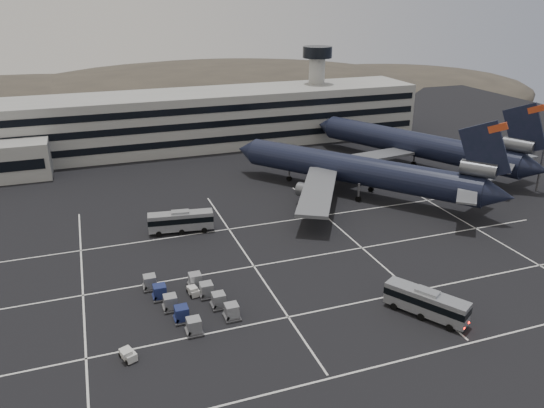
{
  "coord_description": "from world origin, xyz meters",
  "views": [
    {
      "loc": [
        -26.77,
        -62.07,
        37.66
      ],
      "look_at": [
        0.66,
        14.66,
        5.0
      ],
      "focal_mm": 35.0,
      "sensor_mm": 36.0,
      "label": 1
    }
  ],
  "objects_px": {
    "bus_far": "(181,220)",
    "tug_a": "(193,291)",
    "trijet_main": "(359,170)",
    "bus_near": "(426,302)",
    "uld_cluster": "(189,299)"
  },
  "relations": [
    {
      "from": "bus_far",
      "to": "tug_a",
      "type": "xyz_separation_m",
      "value": [
        -2.24,
        -20.55,
        -1.48
      ]
    },
    {
      "from": "trijet_main",
      "to": "bus_far",
      "type": "bearing_deg",
      "value": 150.5
    },
    {
      "from": "bus_near",
      "to": "uld_cluster",
      "type": "height_order",
      "value": "bus_near"
    },
    {
      "from": "trijet_main",
      "to": "bus_near",
      "type": "bearing_deg",
      "value": -145.04
    },
    {
      "from": "trijet_main",
      "to": "bus_near",
      "type": "height_order",
      "value": "trijet_main"
    },
    {
      "from": "bus_far",
      "to": "trijet_main",
      "type": "bearing_deg",
      "value": -73.68
    },
    {
      "from": "bus_near",
      "to": "tug_a",
      "type": "xyz_separation_m",
      "value": [
        -26.21,
        14.61,
        -1.43
      ]
    },
    {
      "from": "bus_far",
      "to": "tug_a",
      "type": "bearing_deg",
      "value": -178.46
    },
    {
      "from": "bus_far",
      "to": "uld_cluster",
      "type": "relative_size",
      "value": 0.74
    },
    {
      "from": "bus_far",
      "to": "uld_cluster",
      "type": "distance_m",
      "value": 23.21
    },
    {
      "from": "uld_cluster",
      "to": "bus_near",
      "type": "bearing_deg",
      "value": -24.16
    },
    {
      "from": "trijet_main",
      "to": "tug_a",
      "type": "height_order",
      "value": "trijet_main"
    },
    {
      "from": "bus_near",
      "to": "trijet_main",
      "type": "bearing_deg",
      "value": 41.75
    },
    {
      "from": "trijet_main",
      "to": "tug_a",
      "type": "relative_size",
      "value": 21.32
    },
    {
      "from": "tug_a",
      "to": "trijet_main",
      "type": "bearing_deg",
      "value": 25.05
    }
  ]
}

